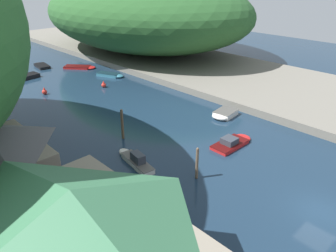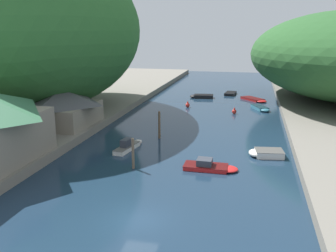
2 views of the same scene
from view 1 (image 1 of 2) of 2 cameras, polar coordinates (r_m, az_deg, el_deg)
water_surface at (r=45.04m, az=-12.05°, el=3.60°), size 130.00×130.00×0.00m
right_bank at (r=59.40m, az=6.93°, el=9.79°), size 22.00×120.00×0.97m
hillside_right at (r=71.39m, az=-4.19°, el=19.15°), size 34.74×48.64×15.20m
waterfront_building at (r=17.02m, az=-15.33°, el=-19.68°), size 9.55×13.05×6.88m
boat_near_quay at (r=60.00m, az=-23.78°, el=7.79°), size 4.71×2.63×0.62m
boat_red_skiff at (r=30.88m, az=-5.82°, el=-5.82°), size 2.00×5.52×1.31m
boat_small_dinghy at (r=66.86m, az=-21.24°, el=9.81°), size 2.41×5.05×0.47m
boat_white_cruiser at (r=34.52m, az=11.18°, el=-2.78°), size 5.13×2.03×1.00m
boat_moored_right at (r=57.18m, az=-9.86°, el=8.75°), size 3.36×5.05×0.54m
boat_far_upstream at (r=40.87m, az=9.69°, el=2.02°), size 3.77×2.56×0.69m
boat_far_right_bank at (r=63.46m, az=-14.93°, el=9.87°), size 5.29×5.78×0.40m
mooring_post_nearest at (r=28.15m, az=5.08°, el=-6.45°), size 0.25×0.25×3.02m
mooring_post_middle at (r=34.87m, az=-7.97°, el=0.36°), size 0.28×0.28×3.39m
channel_buoy_near at (r=51.09m, az=-20.71°, el=5.63°), size 0.74×0.74×1.10m
channel_buoy_far at (r=51.80m, az=-11.14°, el=7.06°), size 0.70×0.70×1.06m
person_on_quay at (r=23.54m, az=-14.78°, el=-13.30°), size 0.31×0.42×1.69m
person_by_boathouse at (r=30.57m, az=-23.38°, el=-4.97°), size 0.32×0.43×1.69m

